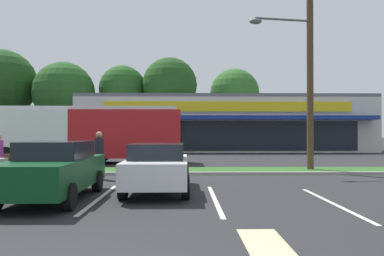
# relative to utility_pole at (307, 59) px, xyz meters

# --- Properties ---
(grass_median) EXTENTS (56.00, 2.20, 0.12)m
(grass_median) POSITION_rel_utility_pole_xyz_m (-6.22, 0.05, -5.04)
(grass_median) COLOR #2D5B23
(grass_median) RESTS_ON ground_plane
(curb_lip) EXTENTS (56.00, 0.24, 0.12)m
(curb_lip) POSITION_rel_utility_pole_xyz_m (-6.22, -1.17, -5.04)
(curb_lip) COLOR #99968C
(curb_lip) RESTS_ON ground_plane
(parking_stripe_1) EXTENTS (0.12, 4.80, 0.01)m
(parking_stripe_1) POSITION_rel_utility_pole_xyz_m (-7.86, -6.90, -5.10)
(parking_stripe_1) COLOR silver
(parking_stripe_1) RESTS_ON ground_plane
(parking_stripe_2) EXTENTS (0.12, 4.80, 0.01)m
(parking_stripe_2) POSITION_rel_utility_pole_xyz_m (-4.74, -7.21, -5.10)
(parking_stripe_2) COLOR silver
(parking_stripe_2) RESTS_ON ground_plane
(parking_stripe_3) EXTENTS (0.12, 4.80, 0.01)m
(parking_stripe_3) POSITION_rel_utility_pole_xyz_m (-1.80, -7.82, -5.10)
(parking_stripe_3) COLOR silver
(parking_stripe_3) RESTS_ON ground_plane
(lot_arrow) EXTENTS (0.70, 1.60, 0.01)m
(lot_arrow) POSITION_rel_utility_pole_xyz_m (-4.24, -11.24, -5.10)
(lot_arrow) COLOR beige
(lot_arrow) RESTS_ON ground_plane
(storefront_building) EXTENTS (26.73, 13.86, 5.17)m
(storefront_building) POSITION_rel_utility_pole_xyz_m (-1.81, 22.30, -2.52)
(storefront_building) COLOR beige
(storefront_building) RESTS_ON ground_plane
(tree_far_left) EXTENTS (8.16, 8.16, 11.70)m
(tree_far_left) POSITION_rel_utility_pole_xyz_m (-27.51, 29.73, 2.51)
(tree_far_left) COLOR #473323
(tree_far_left) RESTS_ON ground_plane
(tree_left) EXTENTS (7.30, 7.30, 10.14)m
(tree_left) POSITION_rel_utility_pole_xyz_m (-19.98, 29.27, 1.38)
(tree_left) COLOR #473323
(tree_left) RESTS_ON ground_plane
(tree_mid_left) EXTENTS (5.68, 5.68, 9.94)m
(tree_mid_left) POSITION_rel_utility_pole_xyz_m (-13.19, 30.39, 1.97)
(tree_mid_left) COLOR #473323
(tree_mid_left) RESTS_ON ground_plane
(tree_mid) EXTENTS (6.58, 6.58, 10.78)m
(tree_mid) POSITION_rel_utility_pole_xyz_m (-7.39, 29.64, 2.37)
(tree_mid) COLOR #473323
(tree_mid) RESTS_ON ground_plane
(tree_mid_right) EXTENTS (6.24, 6.24, 9.87)m
(tree_mid_right) POSITION_rel_utility_pole_xyz_m (0.78, 32.22, 1.63)
(tree_mid_right) COLOR #473323
(tree_mid_right) RESTS_ON ground_plane
(utility_pole) EXTENTS (3.11, 2.39, 9.52)m
(utility_pole) POSITION_rel_utility_pole_xyz_m (0.00, 0.00, 0.00)
(utility_pole) COLOR #4C3826
(utility_pole) RESTS_ON ground_plane
(city_bus) EXTENTS (11.25, 2.67, 3.25)m
(city_bus) POSITION_rel_utility_pole_xyz_m (-11.41, 5.16, -3.34)
(city_bus) COLOR #AD191E
(city_bus) RESTS_ON ground_plane
(car_2) EXTENTS (1.92, 4.65, 1.55)m
(car_2) POSITION_rel_utility_pole_xyz_m (-9.04, -7.16, -4.31)
(car_2) COLOR #0C3F1E
(car_2) RESTS_ON ground_plane
(car_4) EXTENTS (1.88, 4.44, 1.46)m
(car_4) POSITION_rel_utility_pole_xyz_m (-6.36, -5.88, -4.35)
(car_4) COLOR silver
(car_4) RESTS_ON ground_plane
(pedestrian_by_pole) EXTENTS (0.37, 0.37, 1.82)m
(pedestrian_by_pole) POSITION_rel_utility_pole_xyz_m (-8.83, -2.58, -4.19)
(pedestrian_by_pole) COLOR black
(pedestrian_by_pole) RESTS_ON ground_plane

